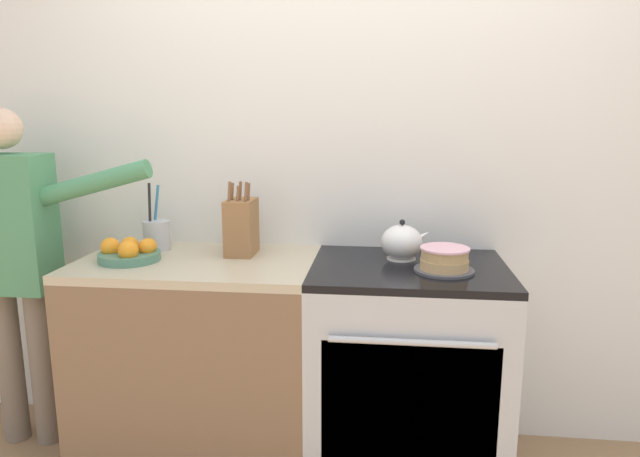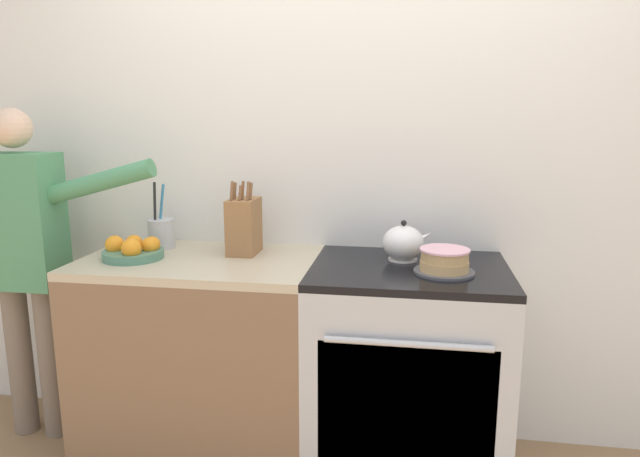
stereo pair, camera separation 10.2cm
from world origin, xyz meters
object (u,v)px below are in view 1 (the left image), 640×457
Objects in this scene: stove_range at (406,370)px; utensil_crock at (156,234)px; fruit_bowl at (130,252)px; knife_block at (241,226)px; person_baker at (16,252)px; layer_cake at (444,260)px; tea_kettle at (402,242)px.

utensil_crock is at bearing 172.25° from stove_range.
stove_range is 3.59× the size of fruit_bowl.
utensil_crock is 0.21m from fruit_bowl.
fruit_bowl is at bearing -99.03° from utensil_crock.
person_baker reaches higher than knife_block.
layer_cake is at bearing -12.14° from knife_block.
fruit_bowl is at bearing 3.08° from person_baker.
utensil_crock is at bearing 170.00° from layer_cake.
stove_range is 0.51m from layer_cake.
tea_kettle is 0.14× the size of person_baker.
utensil_crock reaches higher than fruit_bowl.
layer_cake is at bearing 7.91° from person_baker.
knife_block reaches higher than stove_range.
utensil_crock is at bearing 177.44° from tea_kettle.
knife_block is 1.28× the size of fruit_bowl.
stove_range is at bearing 2.59° from fruit_bowl.
person_baker is at bearing -177.29° from tea_kettle.
tea_kettle is (-0.03, 0.10, 0.52)m from stove_range.
fruit_bowl is 0.16× the size of person_baker.
tea_kettle is at bearing 105.08° from stove_range.
layer_cake is 0.92× the size of fruit_bowl.
utensil_crock is at bearing 22.93° from person_baker.
layer_cake is 0.78× the size of utensil_crock.
knife_block is (-0.69, 0.01, 0.05)m from tea_kettle.
layer_cake is 1.26m from utensil_crock.
layer_cake is 0.87m from knife_block.
fruit_bowl reaches higher than stove_range.
person_baker reaches higher than tea_kettle.
layer_cake is (0.13, -0.07, 0.49)m from stove_range.
knife_block reaches higher than layer_cake.
stove_range is 2.81× the size of knife_block.
fruit_bowl is at bearing -177.41° from stove_range.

